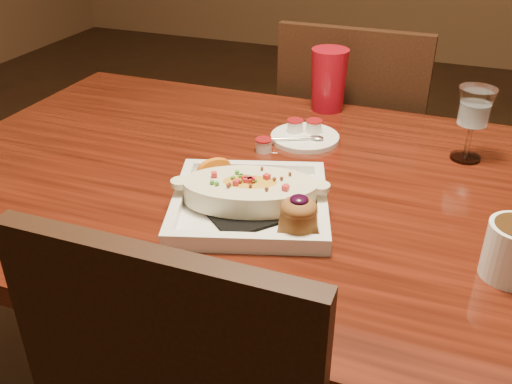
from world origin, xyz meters
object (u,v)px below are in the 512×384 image
(chair_far, at_px, (352,159))
(red_tumbler, at_px, (329,80))
(goblet, at_px, (474,111))
(table, at_px, (290,225))
(saucer, at_px, (304,135))
(plate, at_px, (253,197))

(chair_far, relative_size, red_tumbler, 6.10)
(goblet, bearing_deg, table, -143.45)
(saucer, bearing_deg, plate, -89.09)
(chair_far, distance_m, plate, 0.80)
(chair_far, bearing_deg, saucer, 85.18)
(plate, bearing_deg, saucer, 73.12)
(plate, distance_m, saucer, 0.33)
(saucer, relative_size, red_tumbler, 1.00)
(goblet, relative_size, saucer, 1.01)
(table, distance_m, red_tumbler, 0.44)
(chair_far, relative_size, saucer, 6.09)
(table, height_order, chair_far, chair_far)
(table, xyz_separation_m, chair_far, (-0.00, 0.63, -0.15))
(red_tumbler, bearing_deg, goblet, -26.61)
(goblet, xyz_separation_m, saucer, (-0.34, -0.03, -0.10))
(goblet, distance_m, red_tumbler, 0.38)
(chair_far, distance_m, goblet, 0.62)
(chair_far, height_order, goblet, chair_far)
(saucer, distance_m, red_tumbler, 0.21)
(goblet, relative_size, red_tumbler, 1.02)
(saucer, bearing_deg, table, -79.96)
(chair_far, bearing_deg, goblet, 127.52)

